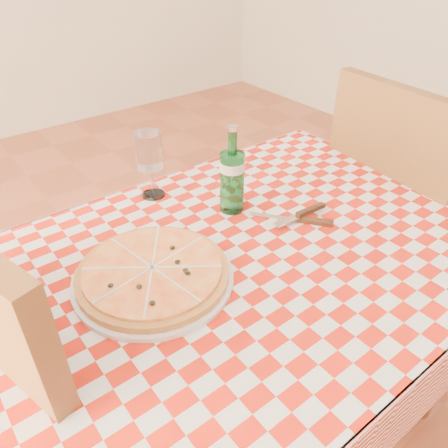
# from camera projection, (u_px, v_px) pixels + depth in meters

# --- Properties ---
(dining_table) EXTENTS (1.20, 0.80, 0.75)m
(dining_table) POSITION_uv_depth(u_px,v_px,m) (245.00, 284.00, 1.10)
(dining_table) COLOR brown
(dining_table) RESTS_ON ground
(tablecloth) EXTENTS (1.30, 0.90, 0.01)m
(tablecloth) POSITION_uv_depth(u_px,v_px,m) (246.00, 254.00, 1.04)
(tablecloth) COLOR #A7170A
(tablecloth) RESTS_ON dining_table
(chair_near) EXTENTS (0.51, 0.51, 1.03)m
(chair_near) POSITION_uv_depth(u_px,v_px,m) (397.00, 206.00, 1.53)
(chair_near) COLOR brown
(chair_near) RESTS_ON ground
(pizza_plate) EXTENTS (0.40, 0.40, 0.05)m
(pizza_plate) POSITION_uv_depth(u_px,v_px,m) (153.00, 272.00, 0.95)
(pizza_plate) COLOR #C68542
(pizza_plate) RESTS_ON tablecloth
(water_bottle) EXTENTS (0.07, 0.07, 0.24)m
(water_bottle) POSITION_uv_depth(u_px,v_px,m) (232.00, 170.00, 1.13)
(water_bottle) COLOR #1A682D
(water_bottle) RESTS_ON tablecloth
(wine_glass) EXTENTS (0.08, 0.08, 0.19)m
(wine_glass) POSITION_uv_depth(u_px,v_px,m) (150.00, 165.00, 1.21)
(wine_glass) COLOR white
(wine_glass) RESTS_ON tablecloth
(cutlery) EXTENTS (0.30, 0.28, 0.03)m
(cutlery) POSITION_uv_depth(u_px,v_px,m) (297.00, 217.00, 1.15)
(cutlery) COLOR silver
(cutlery) RESTS_ON tablecloth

